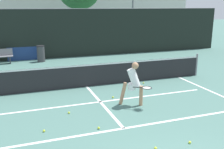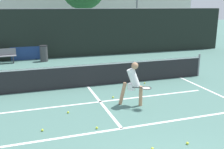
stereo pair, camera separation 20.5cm
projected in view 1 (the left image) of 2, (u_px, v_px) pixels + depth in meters
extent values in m
cube|color=white|center=(124.00, 128.00, 7.28)|extent=(11.00, 0.10, 0.01)
cube|color=white|center=(100.00, 102.00, 9.29)|extent=(8.25, 0.10, 0.01)
cube|color=white|center=(101.00, 103.00, 9.17)|extent=(0.10, 4.14, 0.01)
cube|color=white|center=(207.00, 90.00, 10.64)|extent=(0.10, 5.14, 0.01)
cylinder|color=slate|center=(196.00, 65.00, 12.71)|extent=(0.09, 0.09, 1.07)
cube|color=#232326|center=(86.00, 76.00, 10.93)|extent=(11.00, 0.02, 0.95)
cube|color=white|center=(86.00, 65.00, 10.82)|extent=(11.00, 0.03, 0.06)
cube|color=black|center=(60.00, 34.00, 16.78)|extent=(24.00, 0.06, 3.10)
cylinder|color=slate|center=(59.00, 9.00, 16.38)|extent=(24.00, 0.04, 0.04)
cylinder|color=tan|center=(141.00, 96.00, 8.89)|extent=(0.12, 0.12, 0.69)
cylinder|color=tan|center=(123.00, 93.00, 8.98)|extent=(0.31, 0.24, 0.80)
cylinder|color=white|center=(132.00, 87.00, 8.86)|extent=(0.26, 0.26, 0.21)
cylinder|color=white|center=(134.00, 78.00, 8.77)|extent=(0.46, 0.37, 0.72)
sphere|color=tan|center=(135.00, 66.00, 8.66)|extent=(0.23, 0.23, 0.23)
cylinder|color=#262628|center=(137.00, 87.00, 8.62)|extent=(0.28, 0.17, 0.03)
torus|color=#262628|center=(147.00, 88.00, 8.57)|extent=(0.46, 0.46, 0.02)
cylinder|color=beige|center=(147.00, 88.00, 8.57)|extent=(0.35, 0.35, 0.01)
sphere|color=#D1E033|center=(44.00, 131.00, 7.07)|extent=(0.07, 0.07, 0.07)
sphere|color=#D1E033|center=(155.00, 148.00, 6.22)|extent=(0.07, 0.07, 0.07)
sphere|color=#D1E033|center=(190.00, 142.00, 6.48)|extent=(0.07, 0.07, 0.07)
sphere|color=#D1E033|center=(69.00, 113.00, 8.27)|extent=(0.07, 0.07, 0.07)
sphere|color=#D1E033|center=(99.00, 128.00, 7.24)|extent=(0.07, 0.07, 0.07)
sphere|color=#D1E033|center=(113.00, 97.00, 9.67)|extent=(0.07, 0.07, 0.07)
sphere|color=#D1E033|center=(143.00, 83.00, 11.47)|extent=(0.07, 0.07, 0.07)
cube|color=#333338|center=(10.00, 60.00, 15.41)|extent=(0.06, 0.32, 0.44)
cylinder|color=#3F3F42|center=(41.00, 54.00, 15.85)|extent=(0.46, 0.46, 0.94)
cylinder|color=black|center=(40.00, 46.00, 15.72)|extent=(0.48, 0.48, 0.04)
cube|color=navy|center=(22.00, 48.00, 18.25)|extent=(1.86, 4.36, 0.83)
cube|color=#1E2328|center=(21.00, 39.00, 17.87)|extent=(1.56, 2.62, 0.55)
cylinder|color=black|center=(34.00, 47.00, 19.82)|extent=(0.18, 0.60, 0.60)
cylinder|color=black|center=(36.00, 53.00, 17.28)|extent=(0.18, 0.60, 0.60)
cylinder|color=brown|center=(80.00, 24.00, 23.25)|extent=(0.28, 0.28, 3.52)
cube|color=beige|center=(40.00, 4.00, 28.67)|extent=(36.00, 2.40, 6.92)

